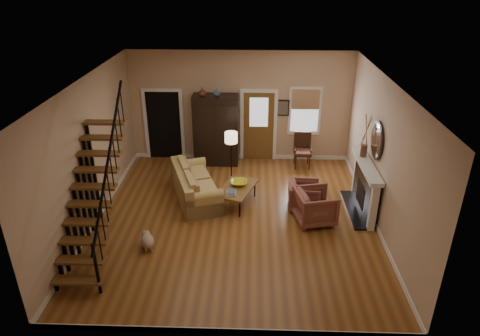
{
  "coord_description": "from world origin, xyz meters",
  "views": [
    {
      "loc": [
        0.41,
        -8.61,
        5.5
      ],
      "look_at": [
        0.1,
        0.4,
        1.15
      ],
      "focal_mm": 32.0,
      "sensor_mm": 36.0,
      "label": 1
    }
  ],
  "objects_px": {
    "side_chair": "(303,151)",
    "armchair_left": "(315,206)",
    "armoire": "(216,130)",
    "sofa": "(196,185)",
    "coffee_table": "(237,196)",
    "armchair_right": "(304,196)",
    "floor_lamp": "(231,158)"
  },
  "relations": [
    {
      "from": "armoire",
      "to": "side_chair",
      "type": "relative_size",
      "value": 2.06
    },
    {
      "from": "armchair_left",
      "to": "armchair_right",
      "type": "relative_size",
      "value": 1.16
    },
    {
      "from": "floor_lamp",
      "to": "side_chair",
      "type": "distance_m",
      "value": 2.33
    },
    {
      "from": "sofa",
      "to": "armchair_left",
      "type": "distance_m",
      "value": 3.05
    },
    {
      "from": "coffee_table",
      "to": "side_chair",
      "type": "height_order",
      "value": "side_chair"
    },
    {
      "from": "coffee_table",
      "to": "armchair_right",
      "type": "xyz_separation_m",
      "value": [
        1.66,
        -0.13,
        0.11
      ]
    },
    {
      "from": "armchair_right",
      "to": "side_chair",
      "type": "distance_m",
      "value": 2.39
    },
    {
      "from": "side_chair",
      "to": "armchair_left",
      "type": "bearing_deg",
      "value": -89.87
    },
    {
      "from": "coffee_table",
      "to": "floor_lamp",
      "type": "height_order",
      "value": "floor_lamp"
    },
    {
      "from": "armchair_right",
      "to": "side_chair",
      "type": "bearing_deg",
      "value": -0.85
    },
    {
      "from": "sofa",
      "to": "armchair_right",
      "type": "xyz_separation_m",
      "value": [
        2.7,
        -0.36,
        -0.05
      ]
    },
    {
      "from": "coffee_table",
      "to": "armchair_left",
      "type": "height_order",
      "value": "armchair_left"
    },
    {
      "from": "coffee_table",
      "to": "armchair_right",
      "type": "bearing_deg",
      "value": -4.31
    },
    {
      "from": "armoire",
      "to": "coffee_table",
      "type": "relative_size",
      "value": 1.7
    },
    {
      "from": "floor_lamp",
      "to": "armchair_left",
      "type": "bearing_deg",
      "value": -42.73
    },
    {
      "from": "coffee_table",
      "to": "side_chair",
      "type": "distance_m",
      "value": 2.92
    },
    {
      "from": "armoire",
      "to": "coffee_table",
      "type": "height_order",
      "value": "armoire"
    },
    {
      "from": "armchair_left",
      "to": "floor_lamp",
      "type": "xyz_separation_m",
      "value": [
        -2.04,
        1.89,
        0.34
      ]
    },
    {
      "from": "coffee_table",
      "to": "side_chair",
      "type": "xyz_separation_m",
      "value": [
        1.84,
        2.26,
        0.27
      ]
    },
    {
      "from": "armchair_right",
      "to": "floor_lamp",
      "type": "xyz_separation_m",
      "value": [
        -1.85,
        1.28,
        0.4
      ]
    },
    {
      "from": "armoire",
      "to": "armchair_left",
      "type": "xyz_separation_m",
      "value": [
        2.56,
        -3.19,
        -0.65
      ]
    },
    {
      "from": "armoire",
      "to": "sofa",
      "type": "relative_size",
      "value": 0.98
    },
    {
      "from": "armoire",
      "to": "armchair_left",
      "type": "distance_m",
      "value": 4.14
    },
    {
      "from": "sofa",
      "to": "armchair_left",
      "type": "xyz_separation_m",
      "value": [
        2.89,
        -0.97,
        0.0
      ]
    },
    {
      "from": "floor_lamp",
      "to": "side_chair",
      "type": "height_order",
      "value": "floor_lamp"
    },
    {
      "from": "coffee_table",
      "to": "armchair_right",
      "type": "height_order",
      "value": "armchair_right"
    },
    {
      "from": "sofa",
      "to": "armoire",
      "type": "bearing_deg",
      "value": 62.23
    },
    {
      "from": "armoire",
      "to": "armchair_left",
      "type": "bearing_deg",
      "value": -51.27
    },
    {
      "from": "sofa",
      "to": "floor_lamp",
      "type": "distance_m",
      "value": 1.3
    },
    {
      "from": "coffee_table",
      "to": "sofa",
      "type": "bearing_deg",
      "value": 167.35
    },
    {
      "from": "armoire",
      "to": "sofa",
      "type": "distance_m",
      "value": 2.34
    },
    {
      "from": "floor_lamp",
      "to": "armoire",
      "type": "bearing_deg",
      "value": 111.6
    }
  ]
}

